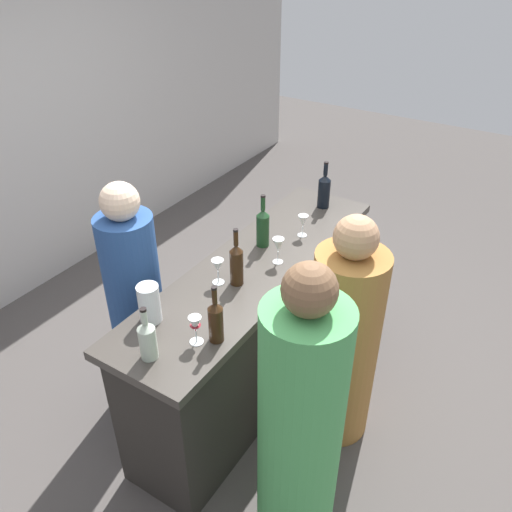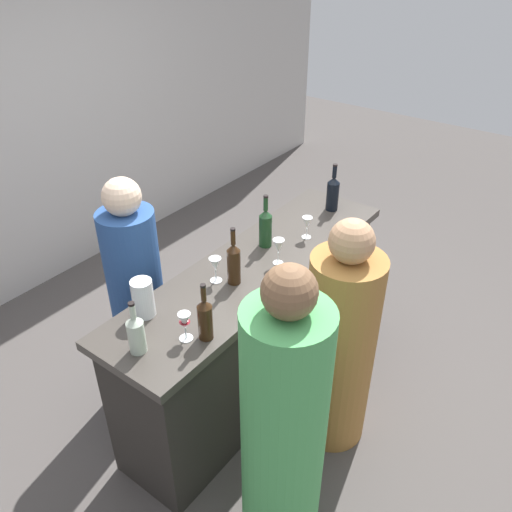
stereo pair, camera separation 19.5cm
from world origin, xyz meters
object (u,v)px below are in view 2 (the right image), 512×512
Objects in this scene: wine_glass_near_left at (185,323)px; person_right_guest at (138,300)px; wine_bottle_center_amber_brown at (234,262)px; wine_bottle_leftmost_clear_pale at (135,333)px; wine_bottle_second_right_olive_green at (265,227)px; wine_glass_near_center at (278,247)px; wine_bottle_second_left_amber_brown at (205,318)px; person_left_guest at (340,346)px; water_pitcher at (143,298)px; wine_bottle_rightmost_near_black at (333,193)px; wine_glass_far_left at (215,265)px; wine_glass_near_right at (307,224)px; person_center_guest at (283,428)px.

person_right_guest is (0.29, 0.69, -0.37)m from wine_glass_near_left.
wine_bottle_leftmost_clear_pale is at bearing 178.35° from wine_bottle_center_amber_brown.
wine_bottle_second_right_olive_green is 2.13× the size of wine_glass_near_center.
wine_bottle_second_left_amber_brown is 1.95× the size of wine_glass_near_center.
person_left_guest is at bearing 30.15° from person_right_guest.
water_pitcher is at bearing 159.11° from wine_bottle_center_amber_brown.
person_left_guest is at bearing -33.49° from wine_bottle_leftmost_clear_pale.
person_left_guest is (0.88, -0.58, -0.41)m from wine_bottle_leftmost_clear_pale.
wine_bottle_center_amber_brown is 1.02× the size of wine_bottle_rightmost_near_black.
wine_glass_far_left is (-1.11, 0.09, -0.02)m from wine_bottle_rightmost_near_black.
wine_glass_near_right is 0.70m from wine_glass_far_left.
wine_glass_near_center is 0.11× the size of person_left_guest.
person_center_guest reaches higher than wine_bottle_center_amber_brown.
person_center_guest reaches higher than wine_bottle_second_right_olive_green.
wine_bottle_second_left_amber_brown is 0.73m from wine_glass_near_center.
person_center_guest is (-0.89, -0.74, -0.36)m from wine_bottle_second_right_olive_green.
wine_bottle_center_amber_brown is at bearing 164.07° from wine_glass_near_center.
wine_bottle_center_amber_brown reaches higher than wine_bottle_leftmost_clear_pale.
wine_glass_far_left is at bearing 34.70° from wine_bottle_second_left_amber_brown.
wine_glass_near_left is (-0.06, 0.07, -0.02)m from wine_bottle_second_left_amber_brown.
wine_bottle_second_left_amber_brown is at bearing -37.24° from wine_bottle_leftmost_clear_pale.
wine_glass_near_left is at bearing -11.76° from person_right_guest.
wine_bottle_second_left_amber_brown is at bearing -174.02° from wine_glass_near_right.
wine_bottle_leftmost_clear_pale reaches higher than wine_glass_far_left.
person_left_guest reaches higher than wine_bottle_second_left_amber_brown.
wine_bottle_second_right_olive_green is 0.65m from wine_bottle_rightmost_near_black.
wine_glass_near_center is 0.64m from person_left_guest.
wine_bottle_leftmost_clear_pale is 0.78m from person_center_guest.
wine_bottle_second_right_olive_green is 0.81m from person_left_guest.
wine_glass_far_left is 0.72× the size of water_pitcher.
wine_bottle_second_left_amber_brown is at bearing -157.90° from wine_bottle_center_amber_brown.
person_right_guest is at bearing 142.26° from wine_glass_near_right.
wine_bottle_rightmost_near_black is at bearing -6.74° from water_pitcher.
water_pitcher is at bearing 167.65° from wine_glass_near_right.
wine_bottle_center_amber_brown is 0.74m from person_right_guest.
wine_bottle_leftmost_clear_pale is 1.85× the size of wine_glass_near_left.
wine_glass_near_center is (0.78, 0.02, 0.01)m from wine_glass_near_left.
person_left_guest is (0.68, -0.75, -0.41)m from water_pitcher.
wine_glass_near_left is (-1.55, -0.11, -0.03)m from wine_bottle_rightmost_near_black.
wine_bottle_rightmost_near_black reaches higher than wine_glass_near_center.
wine_bottle_center_amber_brown reaches higher than wine_bottle_rightmost_near_black.
wine_bottle_second_right_olive_green is 1.02× the size of wine_bottle_rightmost_near_black.
water_pitcher is 0.61m from person_right_guest.
water_pitcher is (-0.77, 0.27, -0.01)m from wine_glass_near_center.
water_pitcher is at bearing 160.97° from wine_glass_near_center.
wine_glass_far_left is (-0.34, 0.17, -0.01)m from wine_glass_near_center.
wine_glass_far_left reaches higher than wine_glass_near_right.
wine_bottle_rightmost_near_black is at bearing 0.08° from wine_bottle_center_amber_brown.
wine_glass_near_center is at bearing -123.61° from wine_bottle_second_right_olive_green.
person_left_guest is 0.97× the size of person_right_guest.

